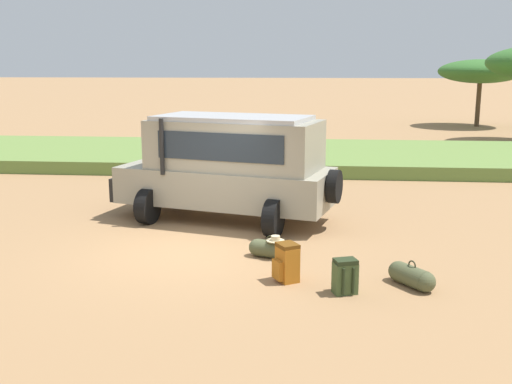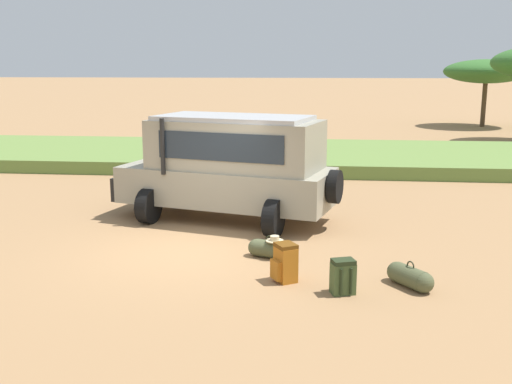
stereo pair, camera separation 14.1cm
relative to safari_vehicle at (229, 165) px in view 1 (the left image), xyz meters
The scene contains 8 objects.
ground_plane 2.79m from the safari_vehicle, 100.06° to the right, with size 320.00×320.00×0.00m, color #9E754C.
grass_bank 8.85m from the safari_vehicle, 92.81° to the left, with size 120.00×7.00×0.44m.
safari_vehicle is the anchor object (origin of this frame).
backpack_beside_front_wheel 4.36m from the safari_vehicle, 69.22° to the right, with size 0.48×0.47×0.66m.
backpack_cluster_center 5.16m from the safari_vehicle, 61.05° to the right, with size 0.43×0.42×0.57m.
duffel_bag_low_black_case 3.18m from the safari_vehicle, 67.23° to the right, with size 0.84×0.49×0.44m.
duffel_bag_soft_canvas 5.49m from the safari_vehicle, 48.56° to the right, with size 0.69×0.82×0.44m.
acacia_tree_far_left 25.83m from the safari_vehicle, 63.24° to the left, with size 4.82×4.81×3.89m.
Camera 1 is at (2.31, -11.10, 3.57)m, focal length 42.00 mm.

